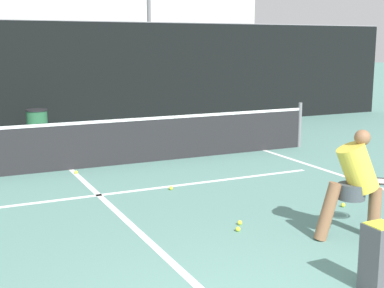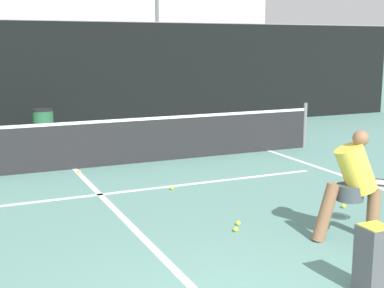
{
  "view_description": "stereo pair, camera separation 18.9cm",
  "coord_description": "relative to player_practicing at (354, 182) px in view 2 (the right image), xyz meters",
  "views": [
    {
      "loc": [
        -2.25,
        -3.2,
        2.46
      ],
      "look_at": [
        1.18,
        4.01,
        0.95
      ],
      "focal_mm": 50.0,
      "sensor_mm": 36.0,
      "label": 1
    },
    {
      "loc": [
        -2.08,
        -3.28,
        2.46
      ],
      "look_at": [
        1.18,
        4.01,
        0.95
      ],
      "focal_mm": 50.0,
      "sensor_mm": 36.0,
      "label": 2
    }
  ],
  "objects": [
    {
      "name": "court_service_line",
      "position": [
        -2.4,
        3.31,
        -0.75
      ],
      "size": [
        8.25,
        0.1,
        0.01
      ],
      "primitive_type": "cube",
      "color": "white",
      "rests_on": "ground"
    },
    {
      "name": "tennis_ball_scattered_3",
      "position": [
        0.79,
        1.09,
        -0.72
      ],
      "size": [
        0.07,
        0.07,
        0.07
      ],
      "primitive_type": "sphere",
      "color": "#D1E033",
      "rests_on": "ground"
    },
    {
      "name": "ball_hopper",
      "position": [
        -0.81,
        -1.27,
        -0.38
      ],
      "size": [
        0.28,
        0.28,
        0.71
      ],
      "color": "#4C4C51",
      "rests_on": "ground"
    },
    {
      "name": "tennis_ball_scattered_2",
      "position": [
        -1.04,
        1.06,
        -0.72
      ],
      "size": [
        0.07,
        0.07,
        0.07
      ],
      "primitive_type": "sphere",
      "color": "#D1E033",
      "rests_on": "ground"
    },
    {
      "name": "tennis_ball_scattered_4",
      "position": [
        -2.39,
        4.92,
        -0.72
      ],
      "size": [
        0.07,
        0.07,
        0.07
      ],
      "primitive_type": "sphere",
      "color": "#D1E033",
      "rests_on": "ground"
    },
    {
      "name": "court_sideline_right",
      "position": [
        2.11,
        1.96,
        -0.75
      ],
      "size": [
        0.1,
        7.71,
        0.01
      ],
      "primitive_type": "cube",
      "color": "white",
      "rests_on": "ground"
    },
    {
      "name": "tennis_ball_scattered_6",
      "position": [
        -1.2,
        0.84,
        -0.72
      ],
      "size": [
        0.07,
        0.07,
        0.07
      ],
      "primitive_type": "sphere",
      "color": "#D1E033",
      "rests_on": "ground"
    },
    {
      "name": "tennis_ball_scattered_5",
      "position": [
        -1.2,
        3.1,
        -0.72
      ],
      "size": [
        0.07,
        0.07,
        0.07
      ],
      "primitive_type": "sphere",
      "color": "#D1E033",
      "rests_on": "ground"
    },
    {
      "name": "player_practicing",
      "position": [
        0.0,
        0.0,
        0.0
      ],
      "size": [
        1.25,
        0.53,
        1.42
      ],
      "rotation": [
        0.0,
        0.0,
        -0.32
      ],
      "color": "#8C6042",
      "rests_on": "ground"
    },
    {
      "name": "fence_back",
      "position": [
        -2.4,
        9.73,
        0.78
      ],
      "size": [
        24.0,
        0.06,
        3.07
      ],
      "color": "black",
      "rests_on": "ground"
    },
    {
      "name": "net",
      "position": [
        -2.4,
        5.32,
        -0.24
      ],
      "size": [
        11.09,
        0.09,
        1.07
      ],
      "color": "slate",
      "rests_on": "ground"
    },
    {
      "name": "trash_bin",
      "position": [
        -2.44,
        8.85,
        -0.34
      ],
      "size": [
        0.54,
        0.54,
        0.81
      ],
      "color": "#28603D",
      "rests_on": "ground"
    },
    {
      "name": "court_center_mark",
      "position": [
        -2.4,
        1.96,
        -0.75
      ],
      "size": [
        0.1,
        6.71,
        0.01
      ],
      "primitive_type": "cube",
      "color": "white",
      "rests_on": "ground"
    }
  ]
}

